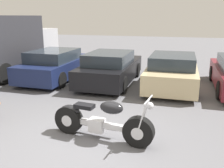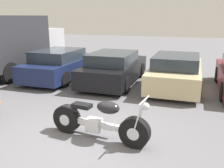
{
  "view_description": "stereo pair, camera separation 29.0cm",
  "coord_description": "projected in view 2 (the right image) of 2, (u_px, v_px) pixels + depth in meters",
  "views": [
    {
      "loc": [
        1.93,
        -4.54,
        2.66
      ],
      "look_at": [
        0.09,
        1.87,
        0.85
      ],
      "focal_mm": 40.0,
      "sensor_mm": 36.0,
      "label": 1
    },
    {
      "loc": [
        2.21,
        -4.45,
        2.66
      ],
      "look_at": [
        0.09,
        1.87,
        0.85
      ],
      "focal_mm": 40.0,
      "sensor_mm": 36.0,
      "label": 2
    }
  ],
  "objects": [
    {
      "name": "ground_plane",
      "position": [
        81.0,
        142.0,
        5.45
      ],
      "size": [
        60.0,
        60.0,
        0.0
      ],
      "primitive_type": "plane",
      "color": "slate"
    },
    {
      "name": "parked_car_black",
      "position": [
        114.0,
        68.0,
        10.18
      ],
      "size": [
        1.88,
        4.22,
        1.29
      ],
      "color": "black",
      "rests_on": "ground_plane"
    },
    {
      "name": "parked_car_navy",
      "position": [
        61.0,
        65.0,
        10.93
      ],
      "size": [
        1.88,
        4.22,
        1.29
      ],
      "color": "#19234C",
      "rests_on": "ground_plane"
    },
    {
      "name": "delivery_truck",
      "position": [
        8.0,
        43.0,
        11.44
      ],
      "size": [
        2.36,
        6.26,
        2.7
      ],
      "color": "#2D2D33",
      "rests_on": "ground_plane"
    },
    {
      "name": "motorcycle",
      "position": [
        98.0,
        121.0,
        5.52
      ],
      "size": [
        2.37,
        0.73,
        1.08
      ],
      "color": "black",
      "rests_on": "ground_plane"
    },
    {
      "name": "parked_car_champagne",
      "position": [
        176.0,
        72.0,
        9.51
      ],
      "size": [
        1.88,
        4.22,
        1.29
      ],
      "color": "#C6B284",
      "rests_on": "ground_plane"
    }
  ]
}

